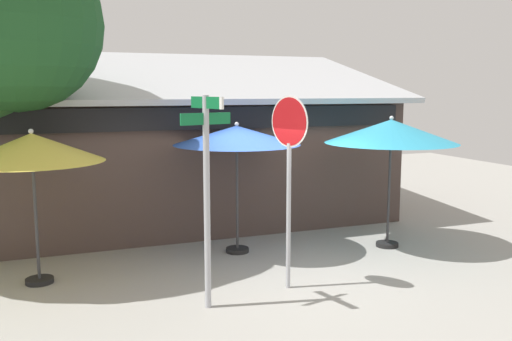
# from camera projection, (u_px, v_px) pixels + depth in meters

# --- Properties ---
(ground_plane) EXTENTS (28.00, 28.00, 0.10)m
(ground_plane) POSITION_uv_depth(u_px,v_px,m) (292.00, 274.00, 9.49)
(ground_plane) COLOR #9E9B93
(cafe_building) EXTENTS (9.68, 4.89, 4.06)m
(cafe_building) POSITION_uv_depth(u_px,v_px,m) (187.00, 155.00, 13.21)
(cafe_building) COLOR #473833
(cafe_building) RESTS_ON ground
(street_sign_post) EXTENTS (0.76, 0.82, 3.01)m
(street_sign_post) POSITION_uv_depth(u_px,v_px,m) (207.00, 182.00, 7.67)
(street_sign_post) COLOR #A8AAB2
(street_sign_post) RESTS_ON ground
(stop_sign) EXTENTS (0.27, 0.74, 3.00)m
(stop_sign) POSITION_uv_depth(u_px,v_px,m) (289.00, 156.00, 8.42)
(stop_sign) COLOR #A8AAB2
(stop_sign) RESTS_ON ground
(patio_umbrella_mustard_left) EXTENTS (2.23, 2.23, 2.49)m
(patio_umbrella_mustard_left) POSITION_uv_depth(u_px,v_px,m) (32.00, 149.00, 8.61)
(patio_umbrella_mustard_left) COLOR black
(patio_umbrella_mustard_left) RESTS_ON ground
(patio_umbrella_royal_blue_center) EXTENTS (2.38, 2.38, 2.50)m
(patio_umbrella_royal_blue_center) POSITION_uv_depth(u_px,v_px,m) (237.00, 136.00, 10.32)
(patio_umbrella_royal_blue_center) COLOR black
(patio_umbrella_royal_blue_center) RESTS_ON ground
(patio_umbrella_teal_right) EXTENTS (2.56, 2.56, 2.59)m
(patio_umbrella_teal_right) POSITION_uv_depth(u_px,v_px,m) (391.00, 132.00, 10.68)
(patio_umbrella_teal_right) COLOR black
(patio_umbrella_teal_right) RESTS_ON ground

